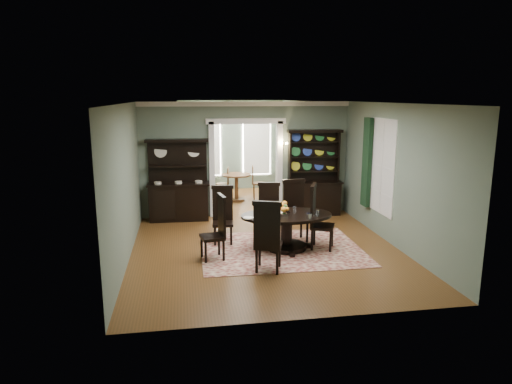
% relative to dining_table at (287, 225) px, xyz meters
% --- Properties ---
extents(room, '(5.51, 6.01, 3.01)m').
position_rel_dining_table_xyz_m(room, '(-0.44, -0.00, 1.05)').
color(room, brown).
rests_on(room, ground).
extents(parlor, '(3.51, 3.50, 3.01)m').
position_rel_dining_table_xyz_m(parlor, '(-0.44, 5.49, 0.99)').
color(parlor, brown).
rests_on(parlor, ground).
extents(doorway_trim, '(2.08, 0.25, 2.57)m').
position_rel_dining_table_xyz_m(doorway_trim, '(-0.44, 2.95, 1.09)').
color(doorway_trim, silver).
rests_on(doorway_trim, floor).
extents(right_window, '(0.15, 1.47, 2.12)m').
position_rel_dining_table_xyz_m(right_window, '(2.26, 0.88, 1.08)').
color(right_window, white).
rests_on(right_window, wall_right).
extents(wall_sconce, '(0.27, 0.21, 0.21)m').
position_rel_dining_table_xyz_m(wall_sconce, '(0.51, 2.80, 1.37)').
color(wall_sconce, gold).
rests_on(wall_sconce, back_wall_right).
extents(rug, '(3.35, 2.64, 0.01)m').
position_rel_dining_table_xyz_m(rug, '(-0.11, -0.03, -0.52)').
color(rug, maroon).
rests_on(rug, floor).
extents(dining_table, '(1.92, 1.78, 0.75)m').
position_rel_dining_table_xyz_m(dining_table, '(0.00, 0.00, 0.00)').
color(dining_table, black).
rests_on(dining_table, rug).
extents(centerpiece, '(1.58, 1.02, 0.26)m').
position_rel_dining_table_xyz_m(centerpiece, '(-0.10, -0.03, 0.30)').
color(centerpiece, silver).
rests_on(centerpiece, dining_table).
extents(chair_far_left, '(0.50, 0.48, 1.25)m').
position_rel_dining_table_xyz_m(chair_far_left, '(-1.26, 0.70, 0.13)').
color(chair_far_left, black).
rests_on(chair_far_left, rug).
extents(chair_far_mid, '(0.54, 0.52, 1.28)m').
position_rel_dining_table_xyz_m(chair_far_mid, '(-0.24, 0.68, 0.15)').
color(chair_far_mid, black).
rests_on(chair_far_mid, rug).
extents(chair_far_right, '(0.55, 0.52, 1.35)m').
position_rel_dining_table_xyz_m(chair_far_right, '(0.32, 0.60, 0.19)').
color(chair_far_right, black).
rests_on(chair_far_right, rug).
extents(chair_end_left, '(0.52, 0.54, 1.28)m').
position_rel_dining_table_xyz_m(chair_end_left, '(-1.46, -0.35, 0.15)').
color(chair_end_left, black).
rests_on(chair_end_left, rug).
extents(chair_end_right, '(0.64, 0.65, 1.36)m').
position_rel_dining_table_xyz_m(chair_end_right, '(0.64, -0.06, 0.19)').
color(chair_end_right, black).
rests_on(chair_end_right, rug).
extents(chair_near, '(0.62, 0.61, 1.35)m').
position_rel_dining_table_xyz_m(chair_near, '(-0.63, -1.22, 0.19)').
color(chair_near, black).
rests_on(chair_near, rug).
extents(sideboard, '(1.59, 0.60, 2.08)m').
position_rel_dining_table_xyz_m(sideboard, '(-2.21, 2.71, 0.20)').
color(sideboard, black).
rests_on(sideboard, floor).
extents(welsh_dresser, '(1.47, 0.58, 2.27)m').
position_rel_dining_table_xyz_m(welsh_dresser, '(1.37, 2.71, 0.30)').
color(welsh_dresser, black).
rests_on(welsh_dresser, floor).
extents(parlor_table, '(0.89, 0.89, 0.82)m').
position_rel_dining_table_xyz_m(parlor_table, '(-0.49, 4.63, 0.01)').
color(parlor_table, '#593119').
rests_on(parlor_table, parlor_floor).
extents(parlor_chair_left, '(0.44, 0.43, 0.98)m').
position_rel_dining_table_xyz_m(parlor_chair_left, '(-0.83, 4.94, 0.00)').
color(parlor_chair_left, '#593119').
rests_on(parlor_chair_left, parlor_floor).
extents(parlor_chair_right, '(0.45, 0.44, 1.03)m').
position_rel_dining_table_xyz_m(parlor_chair_right, '(0.15, 4.78, 0.03)').
color(parlor_chair_right, '#593119').
rests_on(parlor_chair_right, parlor_floor).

